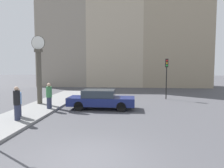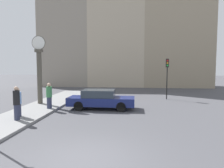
# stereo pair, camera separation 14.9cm
# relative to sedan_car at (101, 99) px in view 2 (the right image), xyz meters

# --- Properties ---
(ground_plane) EXTENTS (120.00, 120.00, 0.00)m
(ground_plane) POSITION_rel_sedan_car_xyz_m (0.71, -8.10, -0.68)
(ground_plane) COLOR #47474C
(sidewalk_corner) EXTENTS (2.74, 19.57, 0.13)m
(sidewalk_corner) POSITION_rel_sedan_car_xyz_m (-4.26, -0.31, -0.62)
(sidewalk_corner) COLOR gray
(sidewalk_corner) RESTS_ON ground_plane
(building_row) EXTENTS (24.16, 5.00, 19.69)m
(building_row) POSITION_rel_sedan_car_xyz_m (1.27, 17.20, 7.61)
(building_row) COLOR gray
(building_row) RESTS_ON ground_plane
(sedan_car) EXTENTS (4.57, 1.72, 1.34)m
(sedan_car) POSITION_rel_sedan_car_xyz_m (0.00, 0.00, 0.00)
(sedan_car) COLOR navy
(sedan_car) RESTS_ON ground_plane
(traffic_light_far) EXTENTS (0.26, 0.24, 3.61)m
(traffic_light_far) POSITION_rel_sedan_car_xyz_m (5.20, 4.94, 1.91)
(traffic_light_far) COLOR black
(traffic_light_far) RESTS_ON ground_plane
(street_clock) EXTENTS (1.05, 0.47, 5.10)m
(street_clock) POSITION_rel_sedan_car_xyz_m (-4.83, 0.99, 1.92)
(street_clock) COLOR #4C473D
(street_clock) RESTS_ON sidewalk_corner
(pedestrian_blue_stripe) EXTENTS (0.44, 0.44, 1.64)m
(pedestrian_blue_stripe) POSITION_rel_sedan_car_xyz_m (-4.28, -3.20, 0.25)
(pedestrian_blue_stripe) COLOR #2D334C
(pedestrian_blue_stripe) RESTS_ON sidewalk_corner
(pedestrian_black_jacket) EXTENTS (0.34, 0.34, 1.79)m
(pedestrian_black_jacket) POSITION_rel_sedan_car_xyz_m (-3.87, -4.00, 0.35)
(pedestrian_black_jacket) COLOR #2D334C
(pedestrian_black_jacket) RESTS_ON sidewalk_corner
(pedestrian_green_hoodie) EXTENTS (0.38, 0.38, 1.72)m
(pedestrian_green_hoodie) POSITION_rel_sedan_car_xyz_m (-3.38, -0.80, 0.30)
(pedestrian_green_hoodie) COLOR #2D334C
(pedestrian_green_hoodie) RESTS_ON sidewalk_corner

